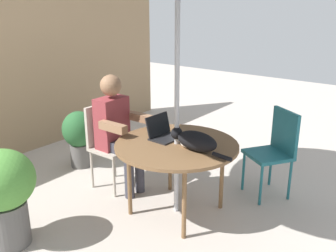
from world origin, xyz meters
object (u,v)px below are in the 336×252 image
Objects in this scene: person_seated at (117,127)px; laptop at (162,131)px; chair_occupied at (107,139)px; chair_empty at (276,146)px; cat at (195,141)px; potted_plant_by_chair at (79,135)px; potted_plant_near_fence at (3,191)px; patio_table at (177,149)px.

person_seated reaches higher than laptop.
chair_empty is at bearing -59.06° from chair_occupied.
cat is 0.93× the size of potted_plant_by_chair.
chair_empty is 2.30m from potted_plant_by_chair.
chair_empty is 1.65m from person_seated.
person_seated is at bearing 88.82° from cat.
chair_occupied is at bearing 93.75° from laptop.
person_seated is 1.29m from potted_plant_near_fence.
laptop reaches higher than chair_empty.
person_seated is (0.00, 0.77, 0.05)m from patio_table.
patio_table is 3.71× the size of laptop.
person_seated is 1.79× the size of potted_plant_by_chair.
patio_table is 0.24m from laptop.
laptop reaches higher than potted_plant_by_chair.
cat is at bearing -91.18° from person_seated.
chair_occupied is 1.16m from cat.
patio_table is at bearing -90.00° from chair_occupied.
laptop is (-0.86, 0.80, 0.23)m from chair_empty.
laptop is at bearing -86.25° from chair_occupied.
potted_plant_near_fence is at bearing -174.23° from chair_occupied.
laptop is at bearing 77.08° from patio_table.
person_seated is 0.98m from cat.
chair_empty is at bearing -56.21° from person_seated.
cat is at bearing 157.63° from chair_empty.
chair_occupied is at bearing -101.77° from potted_plant_by_chair.
laptop reaches higher than chair_occupied.
chair_empty is at bearing -42.76° from laptop.
chair_occupied is 1.77m from chair_empty.
chair_occupied is at bearing 88.99° from cat.
chair_occupied reaches higher than potted_plant_near_fence.
patio_table is 0.77m from person_seated.
patio_table is at bearing -102.92° from laptop.
cat is (-0.07, -0.42, 0.02)m from laptop.
person_seated is at bearing 90.00° from patio_table.
potted_plant_near_fence is (-1.32, 0.59, -0.27)m from laptop.
cat reaches higher than potted_plant_near_fence.
patio_table is at bearing -94.87° from potted_plant_by_chair.
chair_empty is 0.73× the size of person_seated.
cat reaches higher than patio_table.
potted_plant_near_fence reaches higher than patio_table.
person_seated is 0.86m from potted_plant_by_chair.
potted_plant_near_fence is (-1.27, 0.03, -0.21)m from person_seated.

